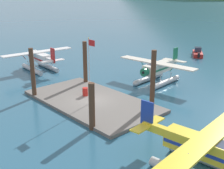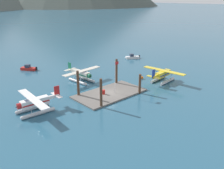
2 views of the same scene
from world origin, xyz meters
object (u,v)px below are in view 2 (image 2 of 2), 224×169
at_px(flagpole, 116,74).
at_px(seaplane_white_port_fwd, 35,104).
at_px(boat_white_open_east, 132,57).
at_px(seaplane_cream_bow_centre, 81,75).
at_px(seaplane_yellow_stbd_aft, 163,75).
at_px(fuel_drum, 104,92).
at_px(mooring_buoy, 142,78).
at_px(boat_red_open_north, 28,68).

bearing_deg(flagpole, seaplane_white_port_fwd, 168.58).
relative_size(flagpole, seaplane_white_port_fwd, 0.63).
relative_size(seaplane_white_port_fwd, boat_white_open_east, 2.40).
distance_m(seaplane_cream_bow_centre, seaplane_yellow_stbd_aft, 18.88).
distance_m(fuel_drum, seaplane_white_port_fwd, 13.70).
xyz_separation_m(seaplane_yellow_stbd_aft, boat_white_open_east, (11.08, 20.11, -1.09)).
distance_m(fuel_drum, seaplane_cream_bow_centre, 10.09).
bearing_deg(boat_white_open_east, mooring_buoy, -130.22).
bearing_deg(boat_white_open_east, fuel_drum, -147.14).
height_order(seaplane_yellow_stbd_aft, boat_white_open_east, seaplane_yellow_stbd_aft).
relative_size(fuel_drum, mooring_buoy, 1.24).
distance_m(flagpole, seaplane_cream_bow_centre, 11.31).
xyz_separation_m(flagpole, seaplane_yellow_stbd_aft, (13.38, -1.82, -2.79)).
relative_size(seaplane_yellow_stbd_aft, boat_red_open_north, 2.45).
distance_m(flagpole, seaplane_white_port_fwd, 16.31).
distance_m(mooring_buoy, seaplane_yellow_stbd_aft, 5.12).
xyz_separation_m(flagpole, seaplane_white_port_fwd, (-15.75, 3.18, -2.79)).
bearing_deg(boat_red_open_north, flagpole, -78.82).
xyz_separation_m(seaplane_cream_bow_centre, boat_white_open_east, (24.99, 7.33, -1.09)).
bearing_deg(boat_white_open_east, seaplane_white_port_fwd, -159.41).
relative_size(mooring_buoy, seaplane_cream_bow_centre, 0.07).
relative_size(fuel_drum, boat_red_open_north, 0.21).
bearing_deg(seaplane_yellow_stbd_aft, seaplane_cream_bow_centre, 137.44).
distance_m(mooring_buoy, seaplane_white_port_fwd, 27.04).
height_order(flagpole, boat_red_open_north, flagpole).
bearing_deg(seaplane_yellow_stbd_aft, seaplane_white_port_fwd, 170.25).
bearing_deg(seaplane_cream_bow_centre, fuel_drum, -99.84).
height_order(seaplane_cream_bow_centre, boat_red_open_north, seaplane_cream_bow_centre).
height_order(flagpole, seaplane_yellow_stbd_aft, flagpole).
bearing_deg(mooring_buoy, seaplane_yellow_stbd_aft, -64.64).
distance_m(flagpole, boat_red_open_north, 29.19).
relative_size(flagpole, seaplane_yellow_stbd_aft, 0.63).
xyz_separation_m(seaplane_yellow_stbd_aft, seaplane_white_port_fwd, (-29.13, 5.00, 0.00)).
height_order(flagpole, fuel_drum, flagpole).
bearing_deg(seaplane_yellow_stbd_aft, mooring_buoy, 115.36).
height_order(seaplane_cream_bow_centre, boat_white_open_east, seaplane_cream_bow_centre).
xyz_separation_m(seaplane_yellow_stbd_aft, boat_red_open_north, (-18.99, 30.21, -1.09)).
height_order(mooring_buoy, boat_white_open_east, boat_white_open_east).
relative_size(seaplane_cream_bow_centre, boat_red_open_north, 2.45).
height_order(boat_red_open_north, boat_white_open_east, same).
relative_size(seaplane_cream_bow_centre, seaplane_white_port_fwd, 1.00).
relative_size(seaplane_white_port_fwd, boat_red_open_north, 2.45).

